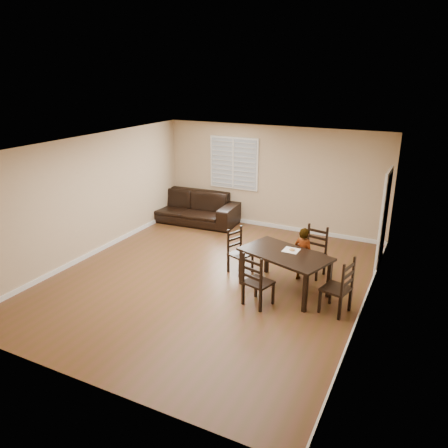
{
  "coord_description": "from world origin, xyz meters",
  "views": [
    {
      "loc": [
        3.81,
        -7.02,
        3.99
      ],
      "look_at": [
        0.03,
        0.6,
        1.0
      ],
      "focal_mm": 35.0,
      "sensor_mm": 36.0,
      "label": 1
    }
  ],
  "objects": [
    {
      "name": "child",
      "position": [
        1.68,
        0.78,
        0.56
      ],
      "size": [
        0.47,
        0.37,
        1.12
      ],
      "primitive_type": "imported",
      "rotation": [
        0.0,
        0.0,
        2.86
      ],
      "color": "gray",
      "rests_on": "ground"
    },
    {
      "name": "chair_near",
      "position": [
        1.81,
        1.22,
        0.47
      ],
      "size": [
        0.53,
        0.51,
        1.03
      ],
      "rotation": [
        0.0,
        0.0,
        -0.17
      ],
      "color": "black",
      "rests_on": "ground"
    },
    {
      "name": "chair_left",
      "position": [
        0.31,
        0.62,
        0.43
      ],
      "size": [
        0.52,
        0.54,
        0.94
      ],
      "rotation": [
        0.0,
        0.0,
        1.2
      ],
      "color": "black",
      "rests_on": "ground"
    },
    {
      "name": "donut",
      "position": [
        1.57,
        0.38,
        0.8
      ],
      "size": [
        0.1,
        0.1,
        0.04
      ],
      "color": "#D2924B",
      "rests_on": "napkin"
    },
    {
      "name": "room",
      "position": [
        0.04,
        0.18,
        1.81
      ],
      "size": [
        6.04,
        7.04,
        2.72
      ],
      "color": "tan",
      "rests_on": "ground"
    },
    {
      "name": "chair_right",
      "position": [
        2.67,
        -0.17,
        0.47
      ],
      "size": [
        0.53,
        0.55,
        1.03
      ],
      "rotation": [
        0.0,
        0.0,
        -1.81
      ],
      "color": "black",
      "rests_on": "ground"
    },
    {
      "name": "napkin",
      "position": [
        1.55,
        0.39,
        0.78
      ],
      "size": [
        0.3,
        0.3,
        0.0
      ],
      "primitive_type": "cube",
      "rotation": [
        0.0,
        0.0,
        -0.02
      ],
      "color": "beige",
      "rests_on": "dining_table"
    },
    {
      "name": "sofa",
      "position": [
        -2.27,
        2.94,
        0.42
      ],
      "size": [
        2.92,
        1.3,
        0.83
      ],
      "primitive_type": "imported",
      "rotation": [
        0.0,
        0.0,
        0.07
      ],
      "color": "black",
      "rests_on": "ground"
    },
    {
      "name": "dining_table",
      "position": [
        1.49,
        0.21,
        0.69
      ],
      "size": [
        1.86,
        1.4,
        0.77
      ],
      "rotation": [
        0.0,
        0.0,
        -0.32
      ],
      "color": "black",
      "rests_on": "ground"
    },
    {
      "name": "ground",
      "position": [
        0.0,
        0.0,
        0.0
      ],
      "size": [
        7.0,
        7.0,
        0.0
      ],
      "primitive_type": "plane",
      "color": "brown",
      "rests_on": "ground"
    },
    {
      "name": "chair_far",
      "position": [
        1.22,
        -0.62,
        0.46
      ],
      "size": [
        0.56,
        0.54,
        1.01
      ],
      "rotation": [
        0.0,
        0.0,
        2.86
      ],
      "color": "black",
      "rests_on": "ground"
    }
  ]
}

